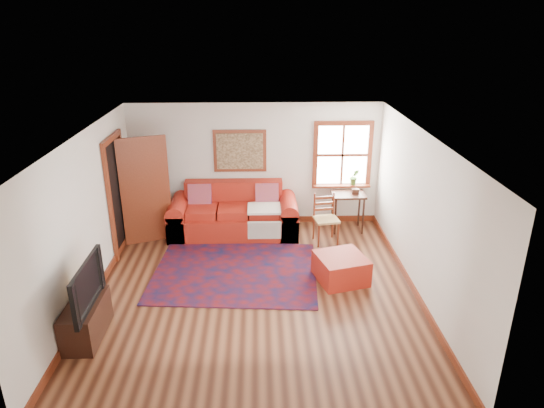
{
  "coord_description": "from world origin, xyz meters",
  "views": [
    {
      "loc": [
        0.07,
        -6.61,
        4.1
      ],
      "look_at": [
        0.28,
        0.6,
        1.25
      ],
      "focal_mm": 32.0,
      "sensor_mm": 36.0,
      "label": 1
    }
  ],
  "objects_px": {
    "red_leather_sofa": "(234,217)",
    "media_cabinet": "(86,320)",
    "side_table": "(348,200)",
    "ladder_back_chair": "(325,216)",
    "red_ottoman": "(341,268)"
  },
  "relations": [
    {
      "from": "red_leather_sofa",
      "to": "media_cabinet",
      "type": "relative_size",
      "value": 2.66
    },
    {
      "from": "side_table",
      "to": "ladder_back_chair",
      "type": "bearing_deg",
      "value": -135.77
    },
    {
      "from": "ladder_back_chair",
      "to": "media_cabinet",
      "type": "height_order",
      "value": "ladder_back_chair"
    },
    {
      "from": "red_ottoman",
      "to": "ladder_back_chair",
      "type": "xyz_separation_m",
      "value": [
        -0.07,
        1.47,
        0.29
      ]
    },
    {
      "from": "side_table",
      "to": "ladder_back_chair",
      "type": "distance_m",
      "value": 0.73
    },
    {
      "from": "red_ottoman",
      "to": "red_leather_sofa",
      "type": "bearing_deg",
      "value": 117.83
    },
    {
      "from": "red_leather_sofa",
      "to": "red_ottoman",
      "type": "height_order",
      "value": "red_leather_sofa"
    },
    {
      "from": "red_leather_sofa",
      "to": "ladder_back_chair",
      "type": "bearing_deg",
      "value": -14.71
    },
    {
      "from": "red_leather_sofa",
      "to": "media_cabinet",
      "type": "height_order",
      "value": "red_leather_sofa"
    },
    {
      "from": "red_ottoman",
      "to": "ladder_back_chair",
      "type": "height_order",
      "value": "ladder_back_chair"
    },
    {
      "from": "ladder_back_chair",
      "to": "red_ottoman",
      "type": "bearing_deg",
      "value": -87.23
    },
    {
      "from": "red_leather_sofa",
      "to": "side_table",
      "type": "distance_m",
      "value": 2.3
    },
    {
      "from": "side_table",
      "to": "media_cabinet",
      "type": "relative_size",
      "value": 0.82
    },
    {
      "from": "red_leather_sofa",
      "to": "red_ottoman",
      "type": "bearing_deg",
      "value": -46.61
    },
    {
      "from": "red_leather_sofa",
      "to": "ladder_back_chair",
      "type": "xyz_separation_m",
      "value": [
        1.76,
        -0.46,
        0.18
      ]
    }
  ]
}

